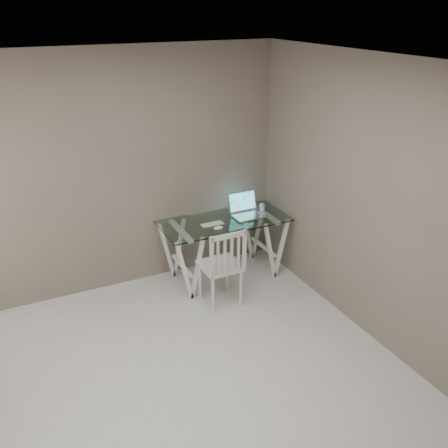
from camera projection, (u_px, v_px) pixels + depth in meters
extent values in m
plane|color=beige|center=(193.00, 409.00, 4.13)|extent=(4.50, 4.50, 0.00)
cube|color=white|center=(182.00, 71.00, 3.03)|extent=(4.00, 4.50, 0.02)
cube|color=#716459|center=(109.00, 176.00, 5.42)|extent=(4.00, 0.02, 2.70)
cube|color=#716459|center=(398.00, 217.00, 4.39)|extent=(0.02, 4.50, 2.70)
cube|color=silver|center=(224.00, 221.00, 5.83)|extent=(1.50, 0.70, 0.01)
cube|color=white|center=(182.00, 259.00, 5.76)|extent=(0.24, 0.62, 0.72)
cube|color=white|center=(264.00, 241.00, 6.21)|extent=(0.24, 0.62, 0.72)
cube|color=silver|center=(220.00, 266.00, 5.44)|extent=(0.42, 0.42, 0.04)
cylinder|color=silver|center=(213.00, 295.00, 5.33)|extent=(0.04, 0.04, 0.43)
cylinder|color=silver|center=(241.00, 288.00, 5.47)|extent=(0.04, 0.04, 0.43)
cylinder|color=silver|center=(200.00, 281.00, 5.61)|extent=(0.04, 0.04, 0.43)
cylinder|color=silver|center=(227.00, 274.00, 5.75)|extent=(0.04, 0.04, 0.43)
cube|color=silver|center=(228.00, 254.00, 5.19)|extent=(0.42, 0.03, 0.47)
cube|color=silver|center=(248.00, 216.00, 5.93)|extent=(0.37, 0.26, 0.02)
cube|color=#19D899|center=(242.00, 201.00, 6.01)|extent=(0.37, 0.08, 0.24)
cube|color=silver|center=(212.00, 224.00, 5.72)|extent=(0.28, 0.12, 0.01)
ellipsoid|color=white|center=(218.00, 228.00, 5.59)|extent=(0.11, 0.07, 0.04)
cube|color=white|center=(262.00, 213.00, 6.00)|extent=(0.08, 0.08, 0.02)
cube|color=black|center=(261.00, 208.00, 5.98)|extent=(0.06, 0.03, 0.13)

